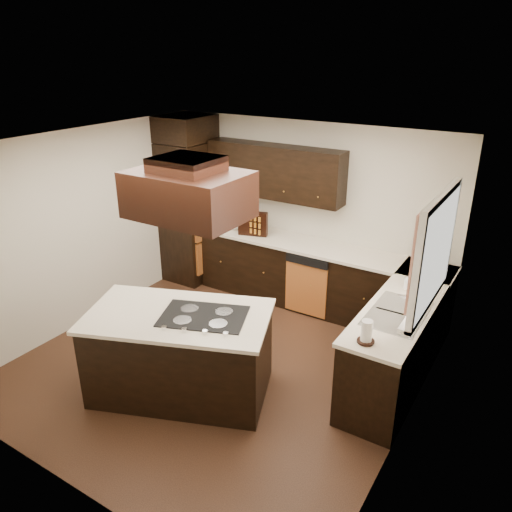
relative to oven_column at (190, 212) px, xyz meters
The scene contains 30 objects.
floor 2.68m from the oven_column, 43.85° to the right, with size 4.20×4.20×0.02m, color #51311E.
ceiling 2.86m from the oven_column, 43.85° to the right, with size 4.20×4.20×0.02m, color white.
wall_back 1.83m from the oven_column, 12.85° to the left, with size 4.20×0.02×2.50m, color beige.
wall_front 4.21m from the oven_column, 65.05° to the right, with size 4.20×0.02×2.50m, color beige.
wall_left 1.75m from the oven_column, 101.12° to the right, with size 0.02×4.20×2.50m, color beige.
wall_right 4.25m from the oven_column, 23.70° to the right, with size 0.02×4.20×2.50m, color beige.
oven_column is the anchor object (origin of this frame).
wall_oven_face 0.36m from the oven_column, ahead, with size 0.05×0.62×0.78m, color #BF682C.
base_cabinets_back 1.92m from the oven_column, ahead, with size 2.93×0.60×0.88m, color black.
base_cabinets_right 3.72m from the oven_column, 12.69° to the right, with size 0.60×2.40×0.88m, color black.
countertop_back 1.82m from the oven_column, ahead, with size 2.93×0.63×0.04m, color beige.
countertop_right 3.65m from the oven_column, 12.74° to the right, with size 0.63×2.40×0.04m, color beige.
upper_cabinets 1.56m from the oven_column, ahead, with size 2.00×0.34×0.72m, color black.
dishwasher_front 2.21m from the oven_column, ahead, with size 0.60×0.05×0.72m, color #BF682C.
window_frame 4.06m from the oven_column, 16.72° to the right, with size 0.06×1.32×1.12m, color white.
window_pane 4.08m from the oven_column, 16.61° to the right, with size 0.00×1.20×1.00m, color white.
curtain_left 4.15m from the oven_column, 22.59° to the right, with size 0.02×0.34×0.90m, color beige.
curtain_right 3.91m from the oven_column, 10.99° to the right, with size 0.02×0.34×0.90m, color beige.
sink_rim 3.76m from the oven_column, 17.90° to the right, with size 0.52×0.84×0.01m, color silver.
island 2.96m from the oven_column, 53.63° to the right, with size 1.77×0.96×0.88m, color black.
island_top 2.90m from the oven_column, 53.63° to the right, with size 1.83×1.03×0.04m, color beige.
cooktop 2.98m from the oven_column, 48.64° to the right, with size 0.84×0.56×0.01m, color black.
range_hood 3.13m from the oven_column, 50.26° to the right, with size 1.05×0.72×0.42m, color black.
hood_duct 3.24m from the oven_column, 50.26° to the right, with size 0.55×0.50×0.13m, color black.
blender_base 0.62m from the oven_column, ahead, with size 0.15×0.15×0.10m, color silver.
blender_pitcher 0.62m from the oven_column, ahead, with size 0.13×0.13×0.26m, color silver.
spice_rack 1.14m from the oven_column, ahead, with size 0.41×0.10×0.34m, color black.
mixing_bowl 0.77m from the oven_column, ahead, with size 0.25×0.25×0.06m, color white.
soap_bottle 3.56m from the oven_column, ahead, with size 0.09×0.09×0.20m, color white.
paper_towel 3.94m from the oven_column, 27.64° to the right, with size 0.10×0.10×0.22m, color white.
Camera 1 is at (2.91, -3.91, 3.39)m, focal length 35.00 mm.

